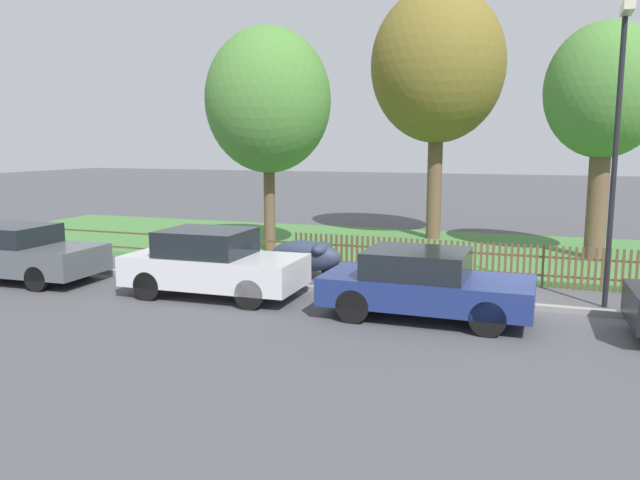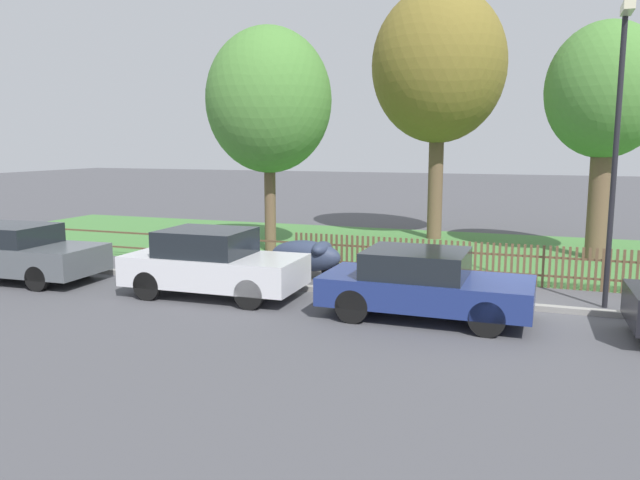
% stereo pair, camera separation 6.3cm
% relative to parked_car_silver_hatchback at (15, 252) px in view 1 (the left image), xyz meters
% --- Properties ---
extents(ground_plane, '(120.00, 120.00, 0.00)m').
position_rel_parked_car_silver_hatchback_xyz_m(ground_plane, '(11.84, 1.33, -0.71)').
color(ground_plane, '#4C4C51').
extents(kerb_stone, '(40.08, 0.20, 0.12)m').
position_rel_parked_car_silver_hatchback_xyz_m(kerb_stone, '(11.84, 1.43, -0.65)').
color(kerb_stone, gray).
rests_on(kerb_stone, ground).
extents(grass_strip, '(40.08, 8.92, 0.01)m').
position_rel_parked_car_silver_hatchback_xyz_m(grass_strip, '(11.84, 8.12, -0.71)').
color(grass_strip, '#477F3D').
rests_on(grass_strip, ground).
extents(park_fence, '(40.08, 0.05, 1.02)m').
position_rel_parked_car_silver_hatchback_xyz_m(park_fence, '(11.84, 3.67, -0.20)').
color(park_fence, brown).
rests_on(park_fence, ground).
extents(parked_car_silver_hatchback, '(4.40, 1.98, 1.40)m').
position_rel_parked_car_silver_hatchback_xyz_m(parked_car_silver_hatchback, '(0.00, 0.00, 0.00)').
color(parked_car_silver_hatchback, '#51565B').
rests_on(parked_car_silver_hatchback, ground).
extents(parked_car_black_saloon, '(4.00, 1.89, 1.51)m').
position_rel_parked_car_silver_hatchback_xyz_m(parked_car_black_saloon, '(5.50, 0.23, 0.05)').
color(parked_car_black_saloon, silver).
rests_on(parked_car_black_saloon, ground).
extents(parked_car_navy_estate, '(4.06, 1.86, 1.35)m').
position_rel_parked_car_silver_hatchback_xyz_m(parked_car_navy_estate, '(10.30, 0.06, -0.02)').
color(parked_car_navy_estate, navy).
rests_on(parked_car_navy_estate, ground).
extents(covered_motorcycle, '(1.95, 0.87, 0.99)m').
position_rel_parked_car_silver_hatchback_xyz_m(covered_motorcycle, '(6.87, 2.61, -0.11)').
color(covered_motorcycle, black).
rests_on(covered_motorcycle, ground).
extents(tree_nearest_kerb, '(3.89, 3.89, 6.98)m').
position_rel_parked_car_silver_hatchback_xyz_m(tree_nearest_kerb, '(4.23, 6.13, 4.01)').
color(tree_nearest_kerb, brown).
rests_on(tree_nearest_kerb, ground).
extents(tree_behind_motorcycle, '(4.66, 4.66, 8.79)m').
position_rel_parked_car_silver_hatchback_xyz_m(tree_behind_motorcycle, '(8.70, 10.59, 5.36)').
color(tree_behind_motorcycle, brown).
rests_on(tree_behind_motorcycle, ground).
extents(tree_mid_park, '(3.40, 3.40, 6.89)m').
position_rel_parked_car_silver_hatchback_xyz_m(tree_mid_park, '(13.92, 8.24, 4.14)').
color(tree_mid_park, brown).
rests_on(tree_mid_park, ground).
extents(street_lamp, '(0.20, 0.79, 6.06)m').
position_rel_parked_car_silver_hatchback_xyz_m(street_lamp, '(13.75, 2.06, 3.07)').
color(street_lamp, black).
rests_on(street_lamp, ground).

